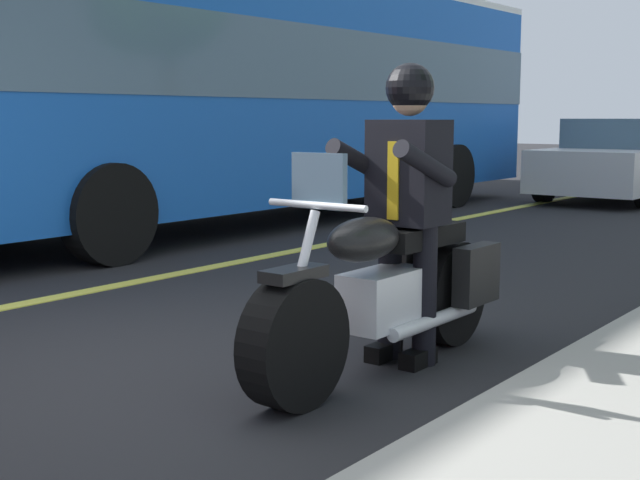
# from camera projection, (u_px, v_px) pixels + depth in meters

# --- Properties ---
(ground_plane) EXTENTS (80.00, 80.00, 0.00)m
(ground_plane) POSITION_uv_depth(u_px,v_px,m) (116.00, 374.00, 4.82)
(ground_plane) COLOR black
(motorcycle_main) EXTENTS (2.21, 0.60, 1.26)m
(motorcycle_main) POSITION_uv_depth(u_px,v_px,m) (388.00, 292.00, 4.86)
(motorcycle_main) COLOR black
(motorcycle_main) RESTS_ON ground_plane
(rider_main) EXTENTS (0.62, 0.54, 1.74)m
(rider_main) POSITION_uv_depth(u_px,v_px,m) (407.00, 187.00, 4.92)
(rider_main) COLOR black
(rider_main) RESTS_ON ground_plane
(bus_near) EXTENTS (11.05, 2.70, 3.30)m
(bus_near) POSITION_uv_depth(u_px,v_px,m) (260.00, 84.00, 11.63)
(bus_near) COLOR blue
(bus_near) RESTS_ON ground_plane
(car_silver) EXTENTS (4.60, 1.92, 1.40)m
(car_silver) POSITION_uv_depth(u_px,v_px,m) (625.00, 159.00, 15.07)
(car_silver) COLOR silver
(car_silver) RESTS_ON ground_plane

